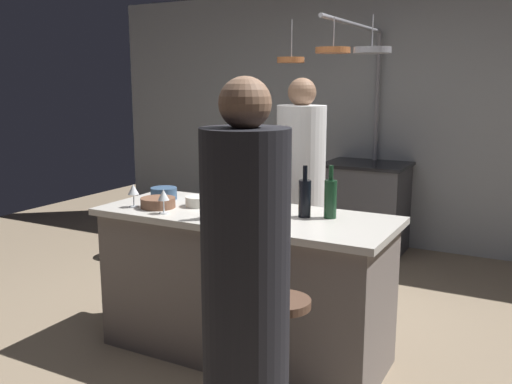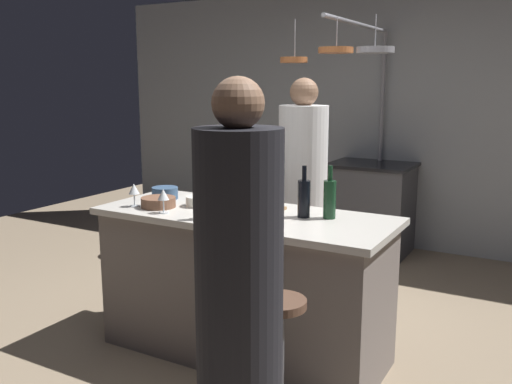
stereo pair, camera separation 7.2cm
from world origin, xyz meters
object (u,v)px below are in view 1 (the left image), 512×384
(chef, at_px, (300,203))
(wine_glass_by_chef, at_px, (133,191))
(wine_bottle_rose, at_px, (278,200))
(wine_bottle_dark, at_px, (305,197))
(mixing_bowl_blue, at_px, (164,193))
(mixing_bowl_wooden, at_px, (158,203))
(wine_bottle_amber, at_px, (233,182))
(mixing_bowl_ceramic, at_px, (198,201))
(wine_glass_near_left_guest, at_px, (163,196))
(wine_bottle_red, at_px, (230,196))
(stove_range, at_px, (365,207))
(guest_right, at_px, (246,304))
(bar_stool_right, at_px, (283,360))
(pepper_mill, at_px, (207,201))
(cutting_board, at_px, (255,209))
(potted_plant, at_px, (139,225))
(wine_bottle_green, at_px, (330,198))

(chef, bearing_deg, wine_glass_by_chef, -121.22)
(wine_bottle_rose, relative_size, wine_bottle_dark, 1.03)
(mixing_bowl_blue, xyz_separation_m, mixing_bowl_wooden, (0.13, -0.22, -0.01))
(mixing_bowl_wooden, bearing_deg, wine_bottle_amber, 51.27)
(mixing_bowl_blue, relative_size, mixing_bowl_ceramic, 1.08)
(wine_bottle_dark, relative_size, wine_glass_near_left_guest, 2.06)
(wine_bottle_rose, bearing_deg, wine_bottle_red, -168.82)
(stove_range, xyz_separation_m, mixing_bowl_ceramic, (-0.34, -2.43, 0.48))
(chef, xyz_separation_m, wine_bottle_dark, (0.38, -0.82, 0.23))
(guest_right, height_order, mixing_bowl_ceramic, guest_right)
(bar_stool_right, bearing_deg, stove_range, 100.26)
(pepper_mill, bearing_deg, cutting_board, 69.65)
(stove_range, xyz_separation_m, mixing_bowl_blue, (-0.67, -2.36, 0.49))
(potted_plant, relative_size, wine_bottle_rose, 1.69)
(wine_bottle_amber, relative_size, wine_glass_near_left_guest, 2.25)
(pepper_mill, distance_m, wine_bottle_amber, 0.52)
(wine_glass_near_left_guest, bearing_deg, wine_glass_by_chef, 169.32)
(cutting_board, distance_m, wine_glass_near_left_guest, 0.56)
(mixing_bowl_ceramic, bearing_deg, guest_right, -47.86)
(wine_bottle_red, distance_m, wine_glass_by_chef, 0.67)
(wine_bottle_green, bearing_deg, mixing_bowl_ceramic, -173.19)
(pepper_mill, xyz_separation_m, wine_bottle_red, (0.09, 0.11, 0.02))
(wine_bottle_red, height_order, wine_glass_near_left_guest, wine_bottle_red)
(wine_bottle_dark, relative_size, mixing_bowl_ceramic, 1.86)
(chef, distance_m, wine_glass_near_left_guest, 1.22)
(wine_bottle_green, height_order, mixing_bowl_ceramic, wine_bottle_green)
(bar_stool_right, height_order, pepper_mill, pepper_mill)
(stove_range, xyz_separation_m, chef, (-0.02, -1.56, 0.34))
(stove_range, xyz_separation_m, wine_glass_near_left_guest, (-0.41, -2.69, 0.56))
(bar_stool_right, distance_m, wine_bottle_dark, 0.96)
(potted_plant, distance_m, mixing_bowl_ceramic, 2.09)
(bar_stool_right, relative_size, cutting_board, 2.12)
(chef, distance_m, wine_bottle_green, 0.96)
(wine_bottle_red, bearing_deg, pepper_mill, -127.62)
(potted_plant, xyz_separation_m, wine_bottle_amber, (1.67, -1.01, 0.73))
(wine_glass_near_left_guest, xyz_separation_m, mixing_bowl_wooden, (-0.13, 0.11, -0.07))
(cutting_board, distance_m, pepper_mill, 0.37)
(guest_right, bearing_deg, wine_bottle_dark, 100.55)
(wine_glass_near_left_guest, distance_m, mixing_bowl_wooden, 0.19)
(stove_range, distance_m, potted_plant, 2.24)
(cutting_board, height_order, wine_bottle_amber, wine_bottle_amber)
(wine_bottle_amber, distance_m, wine_bottle_rose, 0.59)
(bar_stool_right, xyz_separation_m, wine_bottle_dark, (-0.20, 0.69, 0.64))
(chef, height_order, wine_glass_near_left_guest, chef)
(wine_bottle_dark, xyz_separation_m, mixing_bowl_wooden, (-0.90, -0.21, -0.08))
(wine_bottle_red, xyz_separation_m, wine_bottle_green, (0.51, 0.25, -0.01))
(pepper_mill, bearing_deg, wine_bottle_dark, 34.61)
(wine_bottle_dark, bearing_deg, mixing_bowl_ceramic, -175.59)
(wine_bottle_amber, bearing_deg, wine_glass_near_left_guest, -110.07)
(wine_glass_by_chef, relative_size, wine_glass_near_left_guest, 1.00)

